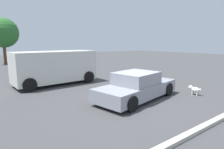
{
  "coord_description": "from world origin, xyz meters",
  "views": [
    {
      "loc": [
        -5.9,
        -6.12,
        2.65
      ],
      "look_at": [
        0.2,
        2.08,
        0.9
      ],
      "focal_mm": 30.07,
      "sensor_mm": 36.0,
      "label": 1
    }
  ],
  "objects": [
    {
      "name": "ground_plane",
      "position": [
        0.0,
        0.0,
        0.0
      ],
      "size": [
        80.0,
        80.0,
        0.0
      ],
      "primitive_type": "plane",
      "color": "#424244"
    },
    {
      "name": "sedan_foreground",
      "position": [
        0.17,
        0.07,
        0.59
      ],
      "size": [
        4.73,
        2.54,
        1.3
      ],
      "rotation": [
        0.0,
        0.0,
        0.19
      ],
      "color": "gray",
      "rests_on": "ground_plane"
    },
    {
      "name": "dog",
      "position": [
        3.05,
        -1.15,
        0.29
      ],
      "size": [
        0.31,
        0.68,
        0.46
      ],
      "rotation": [
        0.0,
        0.0,
        1.65
      ],
      "color": "white",
      "rests_on": "ground_plane"
    },
    {
      "name": "van_white",
      "position": [
        -1.74,
        5.56,
        1.14
      ],
      "size": [
        5.07,
        2.41,
        2.1
      ],
      "rotation": [
        0.0,
        0.0,
        0.05
      ],
      "color": "silver",
      "rests_on": "ground_plane"
    },
    {
      "name": "parking_curb",
      "position": [
        0.0,
        -3.44,
        0.06
      ],
      "size": [
        7.88,
        0.2,
        0.12
      ],
      "primitive_type": "cube",
      "color": "#B7B2A8",
      "rests_on": "ground_plane"
    },
    {
      "name": "tree_back_left",
      "position": [
        -2.66,
        20.5,
        3.81
      ],
      "size": [
        3.62,
        3.62,
        5.64
      ],
      "color": "brown",
      "rests_on": "ground_plane"
    }
  ]
}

